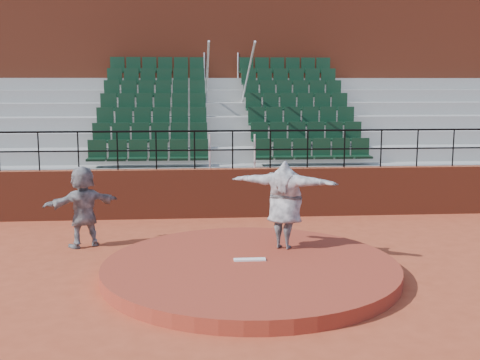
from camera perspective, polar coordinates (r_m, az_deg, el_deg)
The scene contains 9 objects.
ground at distance 11.33m, azimuth 1.00°, elevation -9.05°, with size 90.00×90.00×0.00m, color #A64125.
pitchers_mound at distance 11.29m, azimuth 1.00°, elevation -8.45°, with size 5.50×5.50×0.25m, color maroon.
pitching_rubber at distance 11.40m, azimuth 0.93°, elevation -7.55°, with size 0.60×0.15×0.03m, color white.
boundary_wall at distance 16.01m, azimuth -0.70°, elevation -1.21°, with size 24.00×0.30×1.30m, color maroon.
wall_railing at distance 15.82m, azimuth -0.71°, elevation 3.71°, with size 24.04×0.05×1.03m.
seating_deck at distance 19.50m, azimuth -1.41°, elevation 3.02°, with size 24.00×5.97×4.63m.
press_box_facade at distance 23.33m, azimuth -1.96°, elevation 9.23°, with size 24.00×3.00×7.10m, color maroon.
pitcher at distance 12.07m, azimuth 4.25°, elevation -2.36°, with size 2.18×0.59×1.77m, color black.
fielder at distance 13.51m, azimuth -14.65°, elevation -2.44°, with size 1.66×0.53×1.79m, color black.
Camera 1 is at (-1.03, -10.71, 3.56)m, focal length 45.00 mm.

